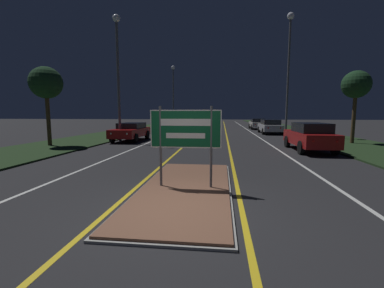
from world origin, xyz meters
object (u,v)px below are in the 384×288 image
(streetlight_left_near, at_px, (118,62))
(car_approaching_0, at_px, (131,131))
(streetlight_right_near, at_px, (289,55))
(car_receding_0, at_px, (310,136))
(streetlight_left_far, at_px, (173,86))
(car_receding_2, at_px, (257,123))
(highway_sign, at_px, (186,132))
(car_receding_1, at_px, (270,126))

(streetlight_left_near, distance_m, car_approaching_0, 5.06)
(streetlight_right_near, height_order, car_receding_0, streetlight_right_near)
(streetlight_left_near, bearing_deg, streetlight_left_far, 90.97)
(streetlight_left_near, bearing_deg, car_approaching_0, 75.73)
(streetlight_left_near, distance_m, streetlight_left_far, 22.54)
(streetlight_left_far, height_order, car_receding_0, streetlight_left_far)
(car_receding_0, bearing_deg, streetlight_left_far, 116.20)
(streetlight_left_far, distance_m, car_receding_2, 14.55)
(streetlight_right_near, distance_m, car_receding_0, 10.76)
(car_receding_2, xyz_separation_m, car_approaching_0, (-11.53, -15.62, -0.01))
(car_receding_2, bearing_deg, car_approaching_0, -126.43)
(highway_sign, xyz_separation_m, car_receding_1, (5.86, 20.18, -0.83))
(car_receding_0, bearing_deg, streetlight_right_near, 84.70)
(car_approaching_0, bearing_deg, car_receding_2, 53.57)
(streetlight_left_far, xyz_separation_m, car_receding_2, (12.25, -5.60, -5.51))
(highway_sign, distance_m, streetlight_left_near, 13.08)
(streetlight_left_far, distance_m, car_approaching_0, 21.94)
(streetlight_right_near, bearing_deg, car_receding_1, 102.46)
(highway_sign, bearing_deg, car_receding_1, 73.79)
(highway_sign, distance_m, car_receding_1, 21.03)
(streetlight_left_far, relative_size, car_approaching_0, 2.04)
(car_receding_2, height_order, car_approaching_0, car_receding_2)
(car_receding_1, relative_size, car_approaching_0, 1.03)
(car_receding_1, bearing_deg, streetlight_left_near, -142.16)
(streetlight_left_near, xyz_separation_m, car_approaching_0, (0.33, 1.30, -4.87))
(highway_sign, relative_size, streetlight_left_far, 0.23)
(car_receding_2, bearing_deg, car_receding_0, -89.45)
(streetlight_left_near, height_order, streetlight_right_near, streetlight_right_near)
(car_receding_0, bearing_deg, car_receding_2, 90.55)
(streetlight_right_near, xyz_separation_m, car_receding_2, (-1.00, 10.94, -6.30))
(car_receding_0, height_order, car_receding_2, car_receding_0)
(highway_sign, relative_size, car_receding_2, 0.48)
(car_receding_0, relative_size, car_receding_2, 1.02)
(car_receding_1, height_order, car_receding_2, car_receding_1)
(highway_sign, height_order, car_receding_1, highway_sign)
(car_approaching_0, bearing_deg, car_receding_0, -19.05)
(streetlight_left_near, distance_m, car_receding_0, 13.26)
(streetlight_left_near, bearing_deg, car_receding_2, 54.97)
(car_receding_1, bearing_deg, car_approaching_0, -145.48)
(highway_sign, xyz_separation_m, car_approaching_0, (-5.91, 12.07, -0.86))
(highway_sign, bearing_deg, car_approaching_0, 116.10)
(streetlight_right_near, relative_size, car_approaching_0, 2.29)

